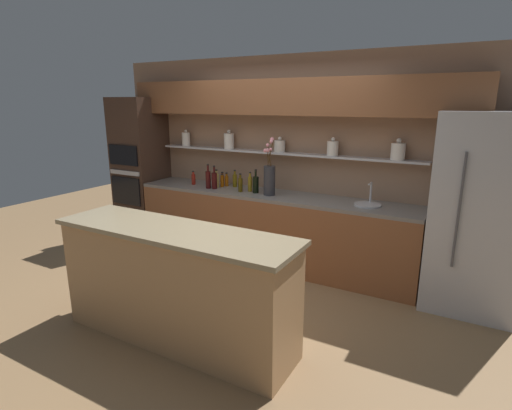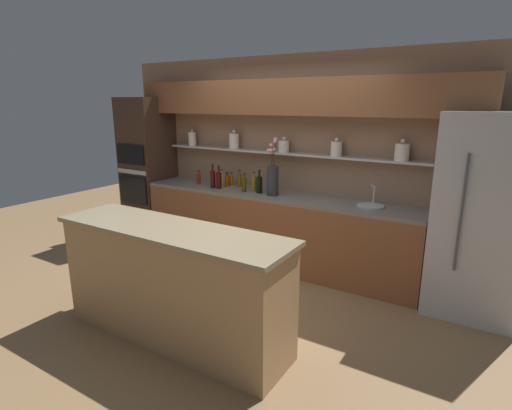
{
  "view_description": "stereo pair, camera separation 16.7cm",
  "coord_description": "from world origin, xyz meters",
  "px_view_note": "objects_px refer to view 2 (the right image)",
  "views": [
    {
      "loc": [
        2.13,
        -3.1,
        2.04
      ],
      "look_at": [
        0.25,
        0.27,
        1.04
      ],
      "focal_mm": 28.0,
      "sensor_mm": 36.0,
      "label": 1
    },
    {
      "loc": [
        2.27,
        -3.01,
        2.04
      ],
      "look_at": [
        0.25,
        0.27,
        1.04
      ],
      "focal_mm": 28.0,
      "sensor_mm": 36.0,
      "label": 2
    }
  ],
  "objects_px": {
    "sink_fixture": "(371,205)",
    "bottle_oil_5": "(239,180)",
    "bottle_oil_10": "(254,183)",
    "bottle_wine_7": "(219,180)",
    "bottle_wine_3": "(259,184)",
    "bottle_sauce_4": "(254,183)",
    "bottle_wine_6": "(213,179)",
    "bottle_sauce_9": "(199,178)",
    "bottle_spirit_1": "(221,180)",
    "bottle_sauce_8": "(227,179)",
    "bottle_sauce_11": "(231,180)",
    "flower_vase": "(273,178)",
    "oven_tower": "(148,169)",
    "refrigerator": "(481,217)",
    "bottle_oil_0": "(244,184)",
    "bottle_sauce_2": "(227,181)"
  },
  "relations": [
    {
      "from": "sink_fixture",
      "to": "bottle_oil_5",
      "type": "height_order",
      "value": "sink_fixture"
    },
    {
      "from": "sink_fixture",
      "to": "bottle_oil_10",
      "type": "height_order",
      "value": "same"
    },
    {
      "from": "bottle_oil_5",
      "to": "bottle_wine_7",
      "type": "height_order",
      "value": "bottle_wine_7"
    },
    {
      "from": "bottle_wine_3",
      "to": "bottle_sauce_4",
      "type": "height_order",
      "value": "bottle_wine_3"
    },
    {
      "from": "bottle_wine_6",
      "to": "bottle_sauce_9",
      "type": "height_order",
      "value": "bottle_wine_6"
    },
    {
      "from": "bottle_spirit_1",
      "to": "bottle_wine_6",
      "type": "bearing_deg",
      "value": -116.3
    },
    {
      "from": "bottle_sauce_8",
      "to": "bottle_sauce_11",
      "type": "height_order",
      "value": "same"
    },
    {
      "from": "flower_vase",
      "to": "bottle_spirit_1",
      "type": "distance_m",
      "value": 0.85
    },
    {
      "from": "bottle_spirit_1",
      "to": "bottle_sauce_4",
      "type": "distance_m",
      "value": 0.47
    },
    {
      "from": "bottle_wine_3",
      "to": "bottle_sauce_8",
      "type": "relative_size",
      "value": 1.64
    },
    {
      "from": "oven_tower",
      "to": "bottle_wine_3",
      "type": "bearing_deg",
      "value": -1.22
    },
    {
      "from": "bottle_oil_5",
      "to": "sink_fixture",
      "type": "bearing_deg",
      "value": -4.08
    },
    {
      "from": "bottle_wine_6",
      "to": "bottle_sauce_8",
      "type": "xyz_separation_m",
      "value": [
        0.05,
        0.26,
        -0.05
      ]
    },
    {
      "from": "bottle_sauce_8",
      "to": "refrigerator",
      "type": "bearing_deg",
      "value": -3.42
    },
    {
      "from": "refrigerator",
      "to": "bottle_spirit_1",
      "type": "bearing_deg",
      "value": 179.25
    },
    {
      "from": "sink_fixture",
      "to": "bottle_wine_6",
      "type": "xyz_separation_m",
      "value": [
        -2.08,
        -0.12,
        0.1
      ]
    },
    {
      "from": "bottle_wine_7",
      "to": "bottle_sauce_8",
      "type": "bearing_deg",
      "value": 98.11
    },
    {
      "from": "bottle_oil_5",
      "to": "bottle_sauce_8",
      "type": "bearing_deg",
      "value": 178.29
    },
    {
      "from": "bottle_oil_0",
      "to": "bottle_sauce_4",
      "type": "height_order",
      "value": "bottle_oil_0"
    },
    {
      "from": "sink_fixture",
      "to": "bottle_wine_7",
      "type": "xyz_separation_m",
      "value": [
        -1.99,
        -0.1,
        0.09
      ]
    },
    {
      "from": "flower_vase",
      "to": "bottle_wine_6",
      "type": "xyz_separation_m",
      "value": [
        -0.89,
        -0.04,
        -0.09
      ]
    },
    {
      "from": "bottle_sauce_2",
      "to": "refrigerator",
      "type": "bearing_deg",
      "value": -1.95
    },
    {
      "from": "refrigerator",
      "to": "bottle_oil_0",
      "type": "xyz_separation_m",
      "value": [
        -2.66,
        -0.05,
        0.04
      ]
    },
    {
      "from": "bottle_wine_7",
      "to": "bottle_oil_10",
      "type": "bearing_deg",
      "value": 10.49
    },
    {
      "from": "sink_fixture",
      "to": "bottle_sauce_9",
      "type": "relative_size",
      "value": 1.57
    },
    {
      "from": "sink_fixture",
      "to": "bottle_sauce_8",
      "type": "height_order",
      "value": "sink_fixture"
    },
    {
      "from": "flower_vase",
      "to": "bottle_sauce_2",
      "type": "height_order",
      "value": "flower_vase"
    },
    {
      "from": "bottle_spirit_1",
      "to": "bottle_wine_7",
      "type": "height_order",
      "value": "bottle_wine_7"
    },
    {
      "from": "refrigerator",
      "to": "bottle_oil_10",
      "type": "relative_size",
      "value": 7.8
    },
    {
      "from": "flower_vase",
      "to": "sink_fixture",
      "type": "distance_m",
      "value": 1.21
    },
    {
      "from": "sink_fixture",
      "to": "bottle_sauce_4",
      "type": "relative_size",
      "value": 1.67
    },
    {
      "from": "bottle_sauce_2",
      "to": "bottle_sauce_4",
      "type": "xyz_separation_m",
      "value": [
        0.41,
        0.05,
        -0.0
      ]
    },
    {
      "from": "bottle_spirit_1",
      "to": "bottle_oil_10",
      "type": "xyz_separation_m",
      "value": [
        0.52,
        -0.0,
        0.0
      ]
    },
    {
      "from": "bottle_sauce_4",
      "to": "bottle_oil_10",
      "type": "xyz_separation_m",
      "value": [
        0.07,
        -0.12,
        0.03
      ]
    },
    {
      "from": "sink_fixture",
      "to": "bottle_sauce_2",
      "type": "distance_m",
      "value": 1.98
    },
    {
      "from": "flower_vase",
      "to": "bottle_oil_5",
      "type": "bearing_deg",
      "value": 161.6
    },
    {
      "from": "bottle_oil_0",
      "to": "bottle_sauce_4",
      "type": "xyz_separation_m",
      "value": [
        0.02,
        0.2,
        -0.02
      ]
    },
    {
      "from": "refrigerator",
      "to": "bottle_sauce_2",
      "type": "distance_m",
      "value": 3.05
    },
    {
      "from": "bottle_oil_5",
      "to": "bottle_oil_10",
      "type": "xyz_separation_m",
      "value": [
        0.32,
        -0.14,
        0.01
      ]
    },
    {
      "from": "oven_tower",
      "to": "bottle_sauce_8",
      "type": "distance_m",
      "value": 1.38
    },
    {
      "from": "oven_tower",
      "to": "bottle_spirit_1",
      "type": "height_order",
      "value": "oven_tower"
    },
    {
      "from": "bottle_spirit_1",
      "to": "bottle_oil_10",
      "type": "height_order",
      "value": "bottle_oil_10"
    },
    {
      "from": "sink_fixture",
      "to": "bottle_sauce_8",
      "type": "relative_size",
      "value": 1.61
    },
    {
      "from": "oven_tower",
      "to": "flower_vase",
      "type": "bearing_deg",
      "value": -1.76
    },
    {
      "from": "bottle_sauce_2",
      "to": "bottle_wine_7",
      "type": "xyz_separation_m",
      "value": [
        -0.02,
        -0.16,
        0.04
      ]
    },
    {
      "from": "bottle_spirit_1",
      "to": "bottle_sauce_2",
      "type": "distance_m",
      "value": 0.08
    },
    {
      "from": "bottle_spirit_1",
      "to": "bottle_wine_7",
      "type": "bearing_deg",
      "value": -71.58
    },
    {
      "from": "bottle_oil_5",
      "to": "bottle_sauce_8",
      "type": "relative_size",
      "value": 1.25
    },
    {
      "from": "refrigerator",
      "to": "bottle_sauce_4",
      "type": "bearing_deg",
      "value": 176.62
    },
    {
      "from": "bottle_wine_3",
      "to": "bottle_sauce_9",
      "type": "xyz_separation_m",
      "value": [
        -1.02,
        0.05,
        -0.03
      ]
    }
  ]
}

